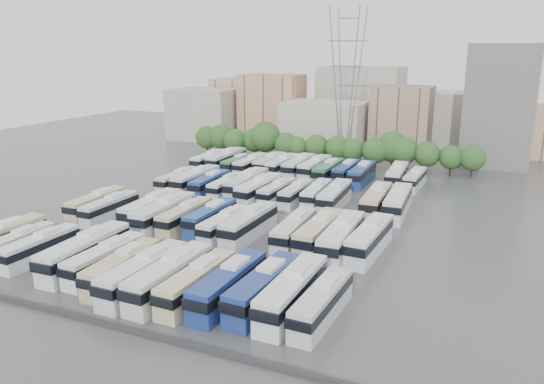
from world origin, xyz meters
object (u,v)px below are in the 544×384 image
at_px(bus_r1_s7, 225,224).
at_px(bus_r3_s4, 270,164).
at_px(bus_r1_s3, 152,208).
at_px(bus_r2_s6, 259,189).
at_px(bus_r0_s9, 197,282).
at_px(bus_r0_s10, 229,284).
at_px(bus_r0_s0, 1,238).
at_px(bus_r0_s5, 105,259).
at_px(bus_r2_s2, 196,180).
at_px(bus_r3_s12, 397,175).
at_px(bus_r2_s1, 179,180).
at_px(bus_r3_s8, 329,171).
at_px(bus_r2_s5, 247,184).
at_px(bus_r2_s8, 296,193).
at_px(bus_r1_s13, 370,239).
at_px(bus_r1_s1, 110,207).
at_px(apartment_tower, 499,105).
at_px(bus_r2_s9, 316,194).
at_px(bus_r0_s2, 40,247).
at_px(bus_r1_s5, 185,216).
at_px(bus_r1_s0, 97,203).
at_px(bus_r1_s8, 249,224).
at_px(bus_r3_s1, 226,160).
at_px(bus_r0_s7, 144,273).
at_px(bus_r0_s4, 85,251).
at_px(bus_r3_s9, 347,171).
at_px(bus_r3_s2, 237,164).
at_px(bus_r0_s1, 17,244).
at_px(bus_r1_s11, 319,233).
at_px(bus_r3_s7, 315,168).
at_px(bus_r0_s8, 170,276).
at_px(bus_r0_s13, 322,303).
at_px(bus_r3_s5, 283,165).
at_px(bus_r3_s3, 251,164).
at_px(bus_r1_s10, 294,230).
at_px(bus_r2_s13, 398,202).
at_px(bus_r0_s6, 123,267).
at_px(bus_r2_s3, 210,183).
at_px(bus_r2_s12, 376,201).
at_px(electricity_pylon, 346,77).
at_px(bus_r2_s7, 277,191).
at_px(bus_r3_s6, 299,166).

relative_size(bus_r1_s7, bus_r3_s4, 0.93).
height_order(bus_r1_s3, bus_r2_s6, bus_r1_s3).
bearing_deg(bus_r0_s9, bus_r0_s10, 13.57).
xyz_separation_m(bus_r0_s0, bus_r0_s5, (16.53, 0.13, -0.12)).
height_order(bus_r2_s2, bus_r3_s12, bus_r2_s2).
xyz_separation_m(bus_r2_s1, bus_r3_s8, (23.17, 17.23, 0.15)).
bearing_deg(bus_r2_s5, bus_r3_s12, 35.62).
bearing_deg(bus_r2_s8, bus_r1_s13, -45.90).
height_order(bus_r0_s5, bus_r1_s1, bus_r0_s5).
height_order(apartment_tower, bus_r0_s5, apartment_tower).
relative_size(apartment_tower, bus_r2_s9, 2.30).
xyz_separation_m(bus_r0_s2, bus_r1_s5, (9.73, 17.21, 0.10)).
xyz_separation_m(apartment_tower, bus_r0_s9, (-25.88, -82.68, -11.14)).
distance_m(bus_r1_s0, bus_r2_s1, 18.37).
xyz_separation_m(bus_r1_s8, bus_r3_s1, (-23.05, 36.04, 0.07)).
bearing_deg(bus_r0_s7, bus_r3_s8, 87.61).
height_order(bus_r0_s4, bus_r1_s13, bus_r0_s4).
relative_size(bus_r1_s0, bus_r2_s1, 1.02).
bearing_deg(bus_r3_s9, bus_r3_s2, -174.88).
relative_size(bus_r0_s1, bus_r1_s11, 0.84).
distance_m(bus_r0_s5, bus_r3_s7, 54.53).
relative_size(bus_r0_s5, bus_r1_s7, 1.05).
distance_m(bus_r0_s7, bus_r1_s13, 27.89).
relative_size(bus_r0_s8, bus_r2_s9, 1.16).
bearing_deg(bus_r2_s1, bus_r2_s5, 8.40).
bearing_deg(bus_r1_s13, bus_r0_s8, -127.47).
bearing_deg(bus_r2_s1, bus_r1_s5, -52.03).
relative_size(bus_r1_s0, bus_r2_s9, 1.04).
height_order(bus_r0_s13, bus_r3_s5, bus_r3_s5).
distance_m(bus_r1_s3, bus_r3_s3, 34.23).
distance_m(bus_r0_s13, bus_r1_s13, 18.32).
relative_size(bus_r0_s8, bus_r0_s10, 1.04).
bearing_deg(bus_r0_s8, bus_r1_s10, 71.86).
xyz_separation_m(bus_r0_s10, bus_r1_s11, (3.45, 18.33, 0.04)).
xyz_separation_m(bus_r0_s13, bus_r2_s2, (-36.10, 36.10, 0.17)).
distance_m(bus_r0_s0, bus_r2_s13, 56.01).
xyz_separation_m(bus_r0_s6, bus_r0_s7, (3.32, -0.65, 0.16)).
xyz_separation_m(bus_r1_s10, bus_r2_s8, (-6.65, 17.71, -0.20)).
bearing_deg(bus_r0_s8, bus_r3_s12, 77.51).
height_order(bus_r0_s5, bus_r2_s3, bus_r0_s5).
xyz_separation_m(bus_r1_s3, bus_r1_s11, (26.34, -0.13, 0.01)).
xyz_separation_m(bus_r1_s5, bus_r3_s5, (0.01, 36.50, 0.08)).
bearing_deg(bus_r3_s9, bus_r1_s8, -93.91).
height_order(bus_r2_s12, bus_r3_s3, bus_r2_s12).
relative_size(bus_r0_s6, bus_r1_s8, 0.93).
bearing_deg(bus_r0_s5, electricity_pylon, 86.40).
relative_size(electricity_pylon, bus_r2_s7, 3.04).
relative_size(bus_r1_s5, bus_r3_s6, 0.91).
height_order(apartment_tower, bus_r0_s0, apartment_tower).
height_order(bus_r0_s5, bus_r1_s7, bus_r0_s5).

